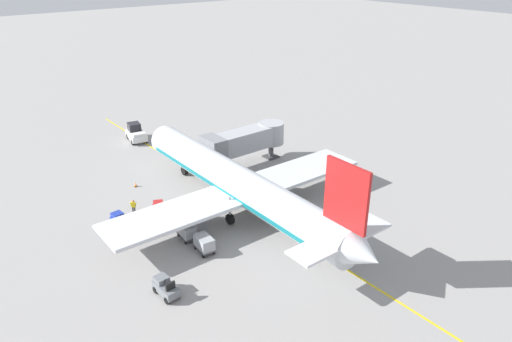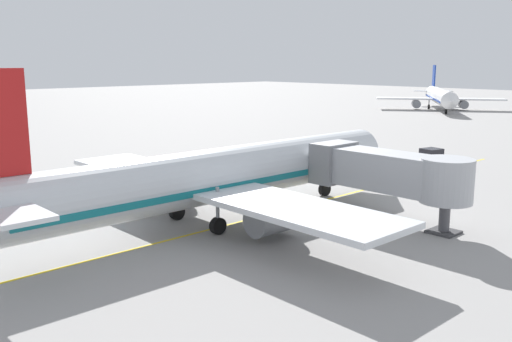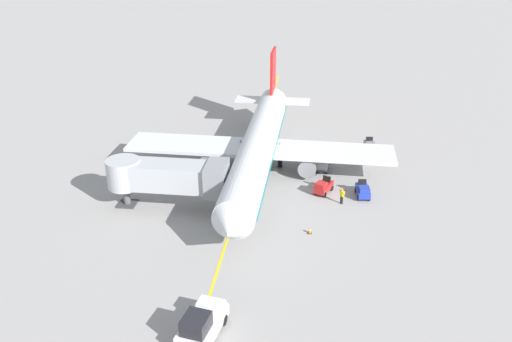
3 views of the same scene
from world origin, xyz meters
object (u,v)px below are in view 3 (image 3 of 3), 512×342
Objects in this scene: jet_bridge at (167,176)px; baggage_cart_front at (323,163)px; baggage_tug_spare at (323,187)px; baggage_cart_second_in_train at (322,153)px; safety_cone_nose_left at (310,230)px; pushback_tractor at (202,324)px; baggage_tug_trailing at (370,146)px; ground_crew_wing_walker at (342,195)px; parked_airliner at (259,146)px; baggage_tug_lead at (363,191)px.

baggage_cart_front is at bearing -145.29° from jet_bridge.
baggage_tug_spare is 0.94× the size of baggage_cart_second_in_train.
baggage_tug_spare is at bearing -98.18° from safety_cone_nose_left.
pushback_tractor is 15.71m from safety_cone_nose_left.
baggage_tug_spare is (-15.12, -4.90, -2.74)m from jet_bridge.
baggage_tug_trailing is at bearing -115.63° from baggage_tug_spare.
safety_cone_nose_left is (3.01, 5.94, -0.66)m from ground_crew_wing_walker.
jet_bridge is 4.03× the size of baggage_cart_front.
baggage_cart_front is 2.92m from baggage_cart_second_in_train.
jet_bridge is at bearing 34.71° from baggage_cart_front.
baggage_tug_trailing is at bearing -149.74° from parked_airliner.
parked_airliner is at bearing -130.81° from jet_bridge.
parked_airliner reaches higher than jet_bridge.
ground_crew_wing_walker reaches higher than safety_cone_nose_left.
safety_cone_nose_left is (0.97, 16.47, -0.66)m from baggage_cart_second_in_train.
baggage_cart_second_in_train is at bearing -87.81° from baggage_cart_front.
jet_bridge is 20.17m from baggage_cart_second_in_train.
parked_airliner is 13.96m from safety_cone_nose_left.
ground_crew_wing_walker is (-1.93, 7.62, 0.00)m from baggage_cart_front.
baggage_cart_second_in_train is 16.52m from safety_cone_nose_left.
baggage_cart_second_in_train is at bearing -104.46° from pushback_tractor.
baggage_tug_lead is 0.94× the size of baggage_tug_spare.
jet_bridge is (7.81, 9.05, 0.26)m from parked_airliner.
baggage_tug_trailing is 8.38m from baggage_cart_front.
baggage_tug_lead and baggage_tug_trailing have the same top height.
parked_airliner reaches higher than baggage_cart_second_in_train.
baggage_tug_spare reaches higher than baggage_cart_front.
baggage_cart_second_in_train is at bearing -138.23° from jet_bridge.
baggage_tug_trailing is 1.51× the size of ground_crew_wing_walker.
pushback_tractor is at bearing 63.85° from safety_cone_nose_left.
parked_airliner is 11.95m from jet_bridge.
safety_cone_nose_left is at bearing -116.15° from pushback_tractor.
baggage_cart_second_in_train reaches higher than safety_cone_nose_left.
baggage_tug_spare is (-8.07, -22.13, -0.39)m from pushback_tractor.
jet_bridge reaches higher than baggage_tug_lead.
safety_cone_nose_left is at bearing 86.64° from baggage_cart_second_in_train.
jet_bridge is at bearing 49.19° from parked_airliner.
jet_bridge is 16.12m from baggage_tug_spare.
baggage_cart_front is 7.86m from ground_crew_wing_walker.
baggage_tug_lead is 0.88× the size of baggage_cart_front.
baggage_cart_front is (-7.99, -27.64, -0.15)m from pushback_tractor.
baggage_tug_trailing reaches higher than safety_cone_nose_left.
baggage_tug_trailing is at bearing -108.92° from safety_cone_nose_left.
parked_airliner is 22.04× the size of ground_crew_wing_walker.
ground_crew_wing_walker is 6.69m from safety_cone_nose_left.
baggage_cart_front is 1.00× the size of baggage_cart_second_in_train.
parked_airliner is 26.36m from pushback_tractor.
baggage_tug_spare is at bearing 90.80° from baggage_cart_front.
safety_cone_nose_left is (6.76, 19.72, -0.42)m from baggage_tug_trailing.
baggage_tug_lead is 2.80m from ground_crew_wing_walker.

